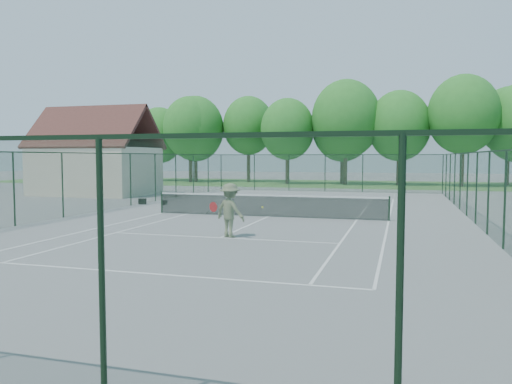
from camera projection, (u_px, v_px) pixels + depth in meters
The scene contains 10 objects.
ground at pixel (268, 217), 23.40m from camera, with size 140.00×140.00×0.00m, color gray.
grass_far at pixel (342, 184), 52.12m from camera, with size 80.00×16.00×0.01m, color #477F34.
court_lines at pixel (268, 217), 23.40m from camera, with size 11.05×23.85×0.01m.
tennis_net at pixel (268, 205), 23.36m from camera, with size 11.08×0.08×1.10m.
fence_enclosure at pixel (268, 184), 23.29m from camera, with size 18.05×36.05×3.02m.
utility_building at pixel (96, 153), 37.24m from camera, with size 8.60×6.27×6.63m.
tree_line_far at pixel (343, 126), 51.70m from camera, with size 39.40×6.40×9.70m.
sports_bag_a at pixel (142, 201), 29.60m from camera, with size 0.43×0.26×0.34m, color black.
sports_bag_b at pixel (164, 202), 29.41m from camera, with size 0.32×0.20×0.25m, color black.
tennis_player at pixel (230, 210), 17.35m from camera, with size 1.96×1.14×1.89m.
Camera 1 is at (6.00, -22.48, 2.79)m, focal length 35.00 mm.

